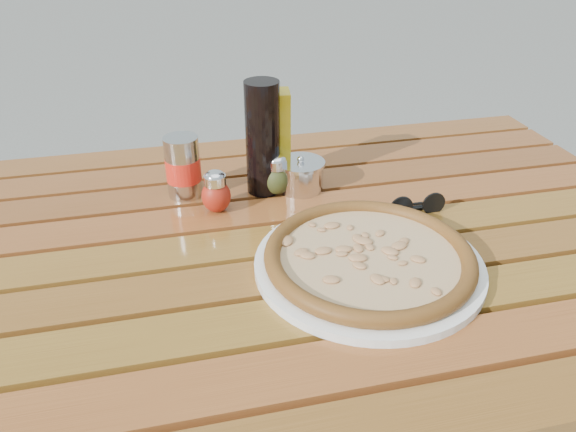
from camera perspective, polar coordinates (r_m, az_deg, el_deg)
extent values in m
cube|color=#34180B|center=(1.71, 18.38, -3.85)|extent=(0.06, 0.06, 0.70)
cube|color=#33190B|center=(0.99, 0.26, -4.55)|extent=(1.36, 0.86, 0.04)
cube|color=#5E2C10|center=(0.75, 5.87, -15.36)|extent=(1.40, 0.09, 0.03)
cube|color=#57350F|center=(0.82, 3.61, -10.45)|extent=(1.40, 0.09, 0.03)
cube|color=#522C0E|center=(0.89, 1.78, -6.33)|extent=(1.40, 0.09, 0.03)
cube|color=#57330F|center=(0.97, 0.27, -2.86)|extent=(1.40, 0.09, 0.03)
cube|color=#5A2A0F|center=(1.06, -1.00, 0.07)|extent=(1.40, 0.09, 0.03)
cube|color=#4F250E|center=(1.15, -2.08, 2.56)|extent=(1.40, 0.09, 0.03)
cube|color=#53270E|center=(1.23, -3.01, 4.69)|extent=(1.40, 0.09, 0.03)
cube|color=#52290E|center=(1.33, -3.82, 6.54)|extent=(1.40, 0.09, 0.03)
cylinder|color=white|center=(0.90, 8.18, -4.90)|extent=(0.38, 0.38, 0.01)
cylinder|color=beige|center=(0.89, 8.23, -4.27)|extent=(0.35, 0.35, 0.01)
torus|color=black|center=(0.89, 8.26, -4.00)|extent=(0.38, 0.38, 0.03)
ellipsoid|color=#B42614|center=(1.04, -7.31, 2.03)|extent=(0.07, 0.07, 0.06)
cylinder|color=white|center=(1.02, -7.43, 3.65)|extent=(0.05, 0.05, 0.02)
ellipsoid|color=silver|center=(1.02, -7.46, 4.10)|extent=(0.04, 0.04, 0.02)
ellipsoid|color=#3E441B|center=(1.09, -1.15, 3.77)|extent=(0.07, 0.07, 0.06)
cylinder|color=silver|center=(1.08, -1.17, 5.34)|extent=(0.05, 0.05, 0.02)
ellipsoid|color=white|center=(1.07, -1.17, 5.78)|extent=(0.05, 0.05, 0.02)
cylinder|color=black|center=(1.07, -2.58, 7.89)|extent=(0.09, 0.09, 0.22)
cylinder|color=#B9B9BD|center=(1.09, -10.61, 4.95)|extent=(0.08, 0.08, 0.12)
cylinder|color=red|center=(1.09, -10.58, 4.71)|extent=(0.09, 0.09, 0.04)
cube|color=gold|center=(1.11, -1.27, 7.90)|extent=(0.06, 0.06, 0.19)
cylinder|color=silver|center=(1.07, -1.33, 13.08)|extent=(0.02, 0.02, 0.02)
cylinder|color=silver|center=(1.11, 1.27, 4.05)|extent=(0.10, 0.10, 0.05)
cylinder|color=silver|center=(1.10, 1.29, 5.41)|extent=(0.10, 0.10, 0.01)
sphere|color=silver|center=(1.09, 1.30, 5.79)|extent=(0.02, 0.02, 0.01)
cylinder|color=black|center=(1.04, 11.43, 0.86)|extent=(0.04, 0.00, 0.04)
cylinder|color=black|center=(1.07, 14.59, 1.23)|extent=(0.04, 0.00, 0.04)
cube|color=black|center=(1.05, 13.06, 1.24)|extent=(0.02, 0.00, 0.00)
cube|color=black|center=(1.06, 12.19, 0.64)|extent=(0.09, 0.01, 0.00)
cube|color=black|center=(1.08, 13.03, 0.91)|extent=(0.09, 0.01, 0.00)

